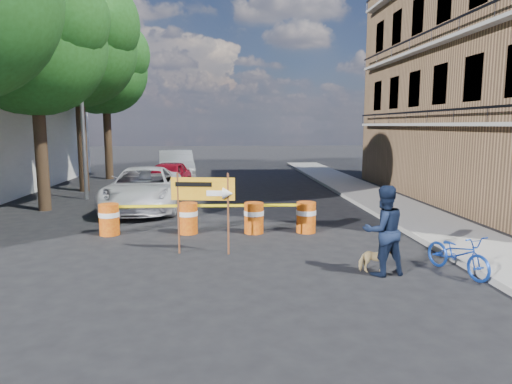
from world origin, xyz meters
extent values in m
plane|color=black|center=(0.00, 0.00, 0.00)|extent=(120.00, 120.00, 0.00)
cube|color=gray|center=(6.20, 6.00, 0.07)|extent=(2.40, 40.00, 0.15)
cylinder|color=#332316|center=(-6.80, 7.00, 2.38)|extent=(0.44, 0.44, 4.76)
sphere|color=#1E4F16|center=(-6.80, 7.00, 5.95)|extent=(5.00, 5.00, 5.00)
sphere|color=#1E4F16|center=(-5.92, 6.50, 6.80)|extent=(3.75, 3.75, 3.75)
sphere|color=#1E4F16|center=(-7.55, 7.62, 5.27)|extent=(3.50, 3.50, 3.50)
cylinder|color=#332316|center=(-6.80, 12.00, 2.66)|extent=(0.44, 0.44, 5.32)
sphere|color=#1E4F16|center=(-6.80, 12.00, 6.65)|extent=(5.40, 5.40, 5.40)
sphere|color=#1E4F16|center=(-5.85, 11.46, 7.60)|extent=(4.05, 4.05, 4.05)
sphere|color=#1E4F16|center=(-7.61, 12.68, 5.89)|extent=(3.78, 3.78, 3.78)
cylinder|color=#332316|center=(-6.80, 17.00, 2.46)|extent=(0.44, 0.44, 4.93)
sphere|color=#1E4F16|center=(-6.80, 17.00, 6.16)|extent=(4.80, 4.80, 4.80)
sphere|color=#1E4F16|center=(-5.96, 16.52, 7.04)|extent=(3.60, 3.60, 3.60)
sphere|color=#1E4F16|center=(-7.52, 17.60, 5.46)|extent=(3.36, 3.36, 3.36)
cylinder|color=gray|center=(-6.00, 9.50, 4.00)|extent=(0.16, 0.16, 8.00)
cylinder|color=gray|center=(-5.50, 9.50, 7.90)|extent=(1.00, 0.12, 0.12)
cube|color=silver|center=(-5.00, 9.50, 7.85)|extent=(0.35, 0.18, 0.12)
cylinder|color=red|center=(-3.50, 2.91, 0.45)|extent=(0.56, 0.56, 0.90)
cylinder|color=white|center=(-3.50, 2.91, 0.60)|extent=(0.58, 0.58, 0.14)
cylinder|color=red|center=(-1.27, 2.91, 0.45)|extent=(0.56, 0.56, 0.90)
cylinder|color=white|center=(-1.27, 2.91, 0.60)|extent=(0.58, 0.58, 0.14)
cylinder|color=red|center=(0.64, 2.81, 0.45)|extent=(0.56, 0.56, 0.90)
cylinder|color=white|center=(0.64, 2.81, 0.60)|extent=(0.58, 0.58, 0.14)
cylinder|color=red|center=(2.17, 2.78, 0.45)|extent=(0.56, 0.56, 0.90)
cylinder|color=white|center=(2.17, 2.78, 0.60)|extent=(0.58, 0.58, 0.14)
cylinder|color=#592D19|center=(-1.34, 0.84, 1.00)|extent=(0.05, 0.05, 1.99)
cylinder|color=#592D19|center=(-0.14, 0.66, 1.00)|extent=(0.05, 0.05, 1.99)
cube|color=orange|center=(-0.74, 0.75, 1.60)|extent=(1.54, 0.26, 0.55)
cube|color=white|center=(-0.43, 0.69, 1.51)|extent=(0.44, 0.07, 0.13)
cone|color=white|center=(-0.14, 0.64, 1.51)|extent=(0.28, 0.32, 0.29)
cube|color=black|center=(-0.96, 0.76, 1.72)|extent=(0.88, 0.14, 0.11)
imported|color=black|center=(3.06, -1.12, 0.95)|extent=(1.04, 0.88, 1.90)
imported|color=#153DAC|center=(4.66, -1.20, 0.84)|extent=(0.83, 1.02, 1.68)
imported|color=#D6BB7B|center=(2.97, -0.97, 0.29)|extent=(0.70, 0.34, 0.58)
imported|color=silver|center=(-3.18, 7.00, 0.78)|extent=(2.72, 5.66, 1.55)
imported|color=maroon|center=(-2.80, 11.54, 0.72)|extent=(2.26, 4.41, 1.44)
imported|color=#B1B4B8|center=(-2.80, 15.61, 0.86)|extent=(2.49, 5.43, 1.72)
camera|label=1|loc=(-0.31, -10.15, 3.12)|focal=32.00mm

